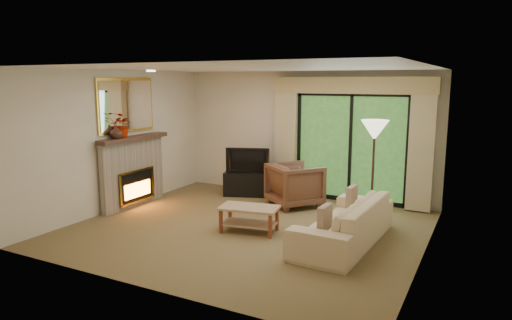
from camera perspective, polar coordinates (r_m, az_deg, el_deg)
The scene contains 22 objects.
floor at distance 7.63m, azimuth -1.05°, elevation -8.51°, with size 5.50×5.50×0.00m, color brown.
ceiling at distance 7.25m, azimuth -1.12°, elevation 11.40°, with size 5.50×5.50×0.00m, color silver.
wall_back at distance 9.58m, azimuth 6.10°, elevation 3.19°, with size 5.00×5.00×0.00m, color beige.
wall_front at distance 5.31m, azimuth -14.12°, elevation -2.48°, with size 5.00×5.00×0.00m, color beige.
wall_left at distance 8.96m, azimuth -16.73°, elevation 2.36°, with size 5.00×5.00×0.00m, color beige.
wall_right at distance 6.50m, azimuth 20.74°, elevation -0.59°, with size 5.00×5.00×0.00m, color beige.
fireplace at distance 9.12m, azimuth -15.12°, elevation -1.35°, with size 0.24×1.70×1.37m, color gray, non-canonical shape.
mirror at distance 9.03m, azimuth -15.88°, elevation 6.60°, with size 0.07×1.45×1.02m, color gold, non-canonical shape.
sliding_door at distance 9.24m, azimuth 11.74°, elevation 1.54°, with size 2.26×0.10×2.16m, color black, non-canonical shape.
curtain_left at distance 9.58m, azimuth 3.79°, elevation 2.62°, with size 0.45×0.18×2.35m, color tan.
curtain_right at distance 8.85m, azimuth 20.00°, elevation 1.44°, with size 0.45×0.18×2.35m, color tan.
cornice at distance 9.06m, azimuth 11.86°, elevation 9.12°, with size 3.20×0.24×0.32m, color tan.
media_console at distance 9.70m, azimuth -0.97°, elevation -2.96°, with size 1.01×0.45×0.50m, color black.
tv at distance 9.60m, azimuth -0.98°, elevation 0.04°, with size 0.92×0.12×0.53m, color black.
armchair at distance 8.88m, azimuth 4.88°, elevation -3.10°, with size 0.89×0.92×0.84m, color brown.
sofa at distance 7.01m, azimuth 10.94°, elevation -7.52°, with size 2.29×0.90×0.67m, color #D0B68C.
pillow_near at distance 6.36m, azimuth 8.60°, elevation -7.17°, with size 0.09×0.35×0.35m, color brown.
pillow_far at distance 7.58m, azimuth 11.87°, elevation -4.49°, with size 0.09×0.34×0.34m, color brown.
coffee_table at distance 7.40m, azimuth -0.85°, elevation -7.41°, with size 0.93×0.51×0.42m, color tan, non-canonical shape.
floor_lamp at distance 8.07m, azimuth 14.40°, elevation -1.36°, with size 0.47×0.47×1.76m, color beige, non-canonical shape.
vase at distance 8.70m, azimuth -17.06°, elevation 3.39°, with size 0.23×0.23×0.24m, color #41281D.
branches at distance 8.80m, azimuth -16.36°, elevation 4.23°, with size 0.42×0.36×0.46m, color #9C1F04.
Camera 1 is at (3.47, -6.36, 2.41)m, focal length 32.00 mm.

